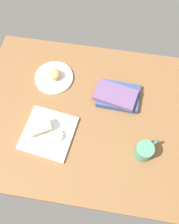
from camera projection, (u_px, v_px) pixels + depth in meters
dining_table at (81, 116)px, 134.06cm from camera, size 110.00×90.00×4.00cm
round_plate at (54, 78)px, 140.92cm from camera, size 21.18×21.18×1.40cm
scone_pastry at (54, 74)px, 137.70cm from camera, size 9.33×8.96×5.72cm
square_plate at (48, 133)px, 127.01cm from camera, size 27.64×27.64×1.60cm
sauce_cup at (58, 136)px, 124.31cm from camera, size 5.43×5.43×2.26cm
breakfast_wrap at (39, 127)px, 124.12cm from camera, size 13.10×11.22×6.28cm
book_stack at (117, 96)px, 133.80cm from camera, size 24.62×17.64×5.93cm
coffee_mug at (144, 151)px, 119.19cm from camera, size 11.48×10.82×9.25cm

